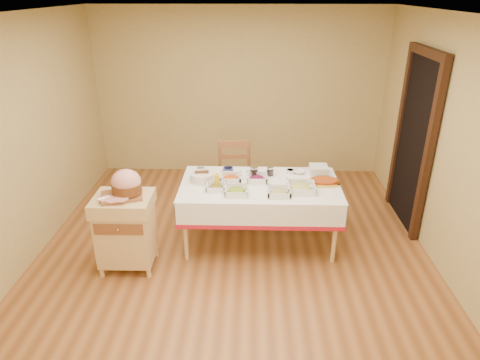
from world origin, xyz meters
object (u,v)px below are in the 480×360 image
Objects in this scene: dining_chair at (235,179)px; preserve_jar_right at (270,172)px; bread_basket at (202,177)px; butcher_cart at (126,228)px; mustard_bottle at (217,180)px; dining_table at (260,196)px; ham_on_board at (126,185)px; brass_platter at (324,181)px; plate_stack at (319,170)px; preserve_jar_left at (254,172)px.

dining_chair is 9.26× the size of preserve_jar_right.
butcher_cart is at bearing -140.83° from bread_basket.
mustard_bottle is at bearing -103.16° from dining_chair.
ham_on_board reaches higher than dining_table.
plate_stack is at bearing 95.61° from brass_platter.
butcher_cart is 1.11m from mustard_bottle.
preserve_jar_right reaches higher than dining_table.
brass_platter is (0.73, 0.03, 0.18)m from dining_table.
dining_chair reaches higher than plate_stack.
mustard_bottle is at bearing -151.19° from preserve_jar_right.
dining_chair is at bearing 47.44° from butcher_cart.
dining_chair is at bearing 149.18° from brass_platter.
ham_on_board reaches higher than brass_platter.
mustard_bottle is at bearing -161.67° from plate_stack.
mustard_bottle is at bearing -174.15° from brass_platter.
preserve_jar_left reaches higher than preserve_jar_right.
mustard_bottle is (-0.18, -0.75, 0.33)m from dining_chair.
dining_chair is at bearing 136.52° from preserve_jar_right.
ham_on_board is 3.34× the size of preserve_jar_left.
preserve_jar_right is (0.44, -0.41, 0.29)m from dining_chair.
dining_chair is at bearing 59.01° from bread_basket.
preserve_jar_right is (0.12, 0.25, 0.21)m from dining_table.
brass_platter is at bearing 5.85° from mustard_bottle.
butcher_cart is at bearing -158.66° from dining_table.
preserve_jar_right is 0.29× the size of brass_platter.
preserve_jar_right is at bearing 27.36° from butcher_cart.
mustard_bottle is 1.23m from brass_platter.
butcher_cart is 0.85× the size of dining_chair.
preserve_jar_right is at bearing 28.81° from mustard_bottle.
plate_stack reaches higher than butcher_cart.
ham_on_board is 2.20m from brass_platter.
mustard_bottle is 1.26m from plate_stack.
dining_table is 6.73× the size of bread_basket.
ham_on_board is at bearing 38.08° from butcher_cart.
mustard_bottle is 0.24m from bread_basket.
dining_chair is 0.76m from bread_basket.
mustard_bottle is (-0.49, -0.09, 0.24)m from dining_table.
butcher_cart is 0.49m from ham_on_board.
butcher_cart is 1.59m from preserve_jar_left.
dining_chair reaches higher than preserve_jar_right.
brass_platter is (0.61, -0.21, -0.03)m from preserve_jar_right.
ham_on_board reaches higher than butcher_cart.
ham_on_board reaches higher than bread_basket.
preserve_jar_right is 0.59m from plate_stack.
bread_basket is at bearing -120.99° from dining_chair.
brass_platter is at bearing 14.76° from ham_on_board.
ham_on_board is (0.04, 0.03, 0.49)m from butcher_cart.
preserve_jar_left is 1.20× the size of preserve_jar_right.
ham_on_board reaches higher than plate_stack.
butcher_cart is (-1.43, -0.56, -0.12)m from dining_table.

